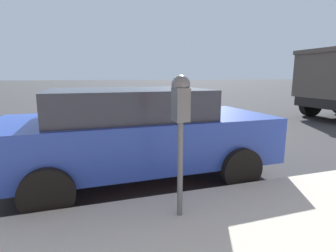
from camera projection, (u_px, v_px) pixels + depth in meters
ground_plane at (107, 160)px, 5.31m from camera, size 220.00×220.00×0.00m
parking_meter at (181, 110)px, 2.67m from camera, size 0.21×0.19×1.51m
car_blue at (137, 132)px, 4.24m from camera, size 2.09×4.26×1.47m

